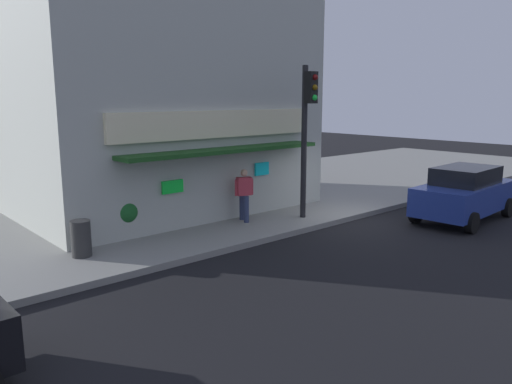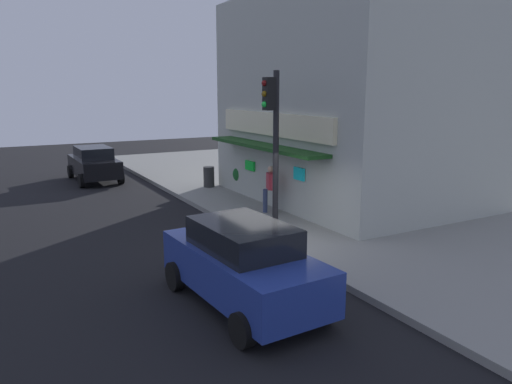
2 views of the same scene
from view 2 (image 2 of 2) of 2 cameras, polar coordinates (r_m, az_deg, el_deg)
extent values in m
plane|color=black|center=(13.80, 1.60, -6.62)|extent=(62.14, 62.14, 0.00)
cube|color=gray|center=(17.19, 17.88, -3.18)|extent=(41.43, 11.16, 0.17)
cube|color=#ADB2A8|center=(19.48, 11.18, 10.50)|extent=(9.48, 7.07, 7.64)
cube|color=beige|center=(17.42, 1.83, 7.89)|extent=(7.20, 0.16, 0.80)
cube|color=#194719|center=(17.32, 0.82, 5.37)|extent=(6.82, 0.90, 0.12)
cube|color=#19E53F|center=(19.07, -0.71, 3.10)|extent=(0.68, 0.08, 0.37)
cube|color=#19D8E5|center=(16.15, 5.03, 2.12)|extent=(0.57, 0.08, 0.42)
cylinder|color=black|center=(14.82, 2.32, 4.75)|extent=(0.18, 0.18, 4.75)
cube|color=black|center=(14.58, 1.52, 11.35)|extent=(0.32, 0.28, 0.95)
sphere|color=maroon|center=(14.50, 1.00, 12.53)|extent=(0.18, 0.18, 0.18)
sphere|color=brown|center=(14.50, 1.00, 11.35)|extent=(0.18, 0.18, 0.18)
sphere|color=#1ED83F|center=(14.51, 0.99, 10.16)|extent=(0.18, 0.18, 0.18)
cylinder|color=#2D2D2D|center=(21.59, -5.50, 1.77)|extent=(0.47, 0.47, 0.89)
cylinder|color=navy|center=(17.10, 2.32, -0.98)|extent=(0.20, 0.20, 0.82)
cylinder|color=navy|center=(17.03, 1.08, -1.03)|extent=(0.20, 0.20, 0.82)
cube|color=#B2333F|center=(16.92, 1.72, 1.27)|extent=(0.51, 0.38, 0.55)
sphere|color=tan|center=(16.85, 1.73, 2.66)|extent=(0.22, 0.22, 0.22)
cylinder|color=#B2333F|center=(17.17, 1.55, 1.33)|extent=(0.13, 0.13, 0.50)
cylinder|color=#B2333F|center=(16.69, 1.89, 1.02)|extent=(0.13, 0.13, 0.50)
cylinder|color=#59595B|center=(20.57, -1.73, 0.66)|extent=(0.48, 0.48, 0.43)
sphere|color=#195623|center=(20.47, -1.74, 2.09)|extent=(0.72, 0.72, 0.72)
cylinder|color=brown|center=(19.53, 0.49, -0.04)|extent=(0.45, 0.45, 0.36)
sphere|color=#195623|center=(19.44, 0.49, 1.31)|extent=(0.68, 0.68, 0.68)
cube|color=navy|center=(10.14, -1.50, -9.02)|extent=(4.29, 2.00, 0.88)
cube|color=black|center=(9.91, -1.52, -5.15)|extent=(2.34, 1.61, 0.55)
cylinder|color=black|center=(9.68, 7.74, -13.02)|extent=(0.65, 0.25, 0.64)
cylinder|color=black|center=(8.75, -1.61, -15.74)|extent=(0.65, 0.25, 0.64)
cylinder|color=black|center=(11.90, -1.40, -8.06)|extent=(0.65, 0.25, 0.64)
cylinder|color=black|center=(11.16, -9.39, -9.61)|extent=(0.65, 0.25, 0.64)
cube|color=black|center=(25.05, -18.31, 2.87)|extent=(4.17, 1.82, 0.80)
cube|color=black|center=(24.96, -18.41, 4.39)|extent=(2.26, 1.51, 0.54)
cylinder|color=black|center=(23.91, -15.47, 1.66)|extent=(0.64, 0.23, 0.64)
cylinder|color=black|center=(23.55, -19.62, 1.25)|extent=(0.64, 0.23, 0.64)
cylinder|color=black|center=(26.69, -17.04, 2.60)|extent=(0.64, 0.23, 0.64)
cylinder|color=black|center=(26.37, -20.77, 2.24)|extent=(0.64, 0.23, 0.64)
camera|label=1|loc=(24.26, -36.60, 8.59)|focal=35.03mm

